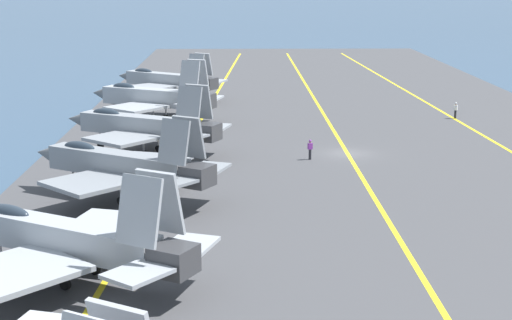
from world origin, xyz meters
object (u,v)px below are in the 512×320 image
at_px(parked_jet_third, 122,164).
at_px(parked_jet_fourth, 143,126).
at_px(parked_jet_fifth, 153,97).
at_px(parked_jet_second, 67,238).
at_px(parked_jet_sixth, 167,80).
at_px(crew_white_vest, 456,110).
at_px(crew_purple_vest, 310,149).

relative_size(parked_jet_third, parked_jet_fourth, 0.97).
xyz_separation_m(parked_jet_third, parked_jet_fifth, (30.27, 1.00, 0.09)).
height_order(parked_jet_second, parked_jet_sixth, parked_jet_second).
relative_size(parked_jet_sixth, crew_white_vest, 8.18).
bearing_deg(parked_jet_sixth, parked_jet_fifth, 179.11).
relative_size(parked_jet_fifth, parked_jet_sixth, 1.02).
bearing_deg(crew_white_vest, parked_jet_sixth, 67.45).
height_order(parked_jet_third, parked_jet_fifth, parked_jet_fifth).
height_order(parked_jet_second, crew_white_vest, parked_jet_second).
distance_m(parked_jet_second, parked_jet_fourth, 29.50).
distance_m(parked_jet_second, crew_white_vest, 56.75).
height_order(parked_jet_second, crew_purple_vest, parked_jet_second).
distance_m(parked_jet_second, crew_purple_vest, 30.90).
distance_m(parked_jet_third, parked_jet_fourth, 14.54).
distance_m(parked_jet_sixth, crew_white_vest, 35.82).
height_order(parked_jet_fourth, crew_purple_vest, parked_jet_fourth).
xyz_separation_m(parked_jet_second, parked_jet_sixth, (59.89, 0.07, 0.29)).
bearing_deg(parked_jet_second, crew_white_vest, -35.55).
bearing_deg(parked_jet_third, parked_jet_sixth, 0.99).
bearing_deg(parked_jet_second, parked_jet_third, -2.71).
height_order(parked_jet_second, parked_jet_third, parked_jet_second).
distance_m(parked_jet_fourth, crew_white_vest, 36.57).
bearing_deg(crew_purple_vest, parked_jet_second, 150.66).
bearing_deg(parked_jet_fourth, parked_jet_fifth, 2.79).
bearing_deg(parked_jet_second, parked_jet_fourth, -0.91).
height_order(parked_jet_fifth, crew_purple_vest, parked_jet_fifth).
relative_size(parked_jet_second, parked_jet_sixth, 1.07).
relative_size(parked_jet_fourth, crew_purple_vest, 8.91).
distance_m(crew_purple_vest, crew_white_vest, 26.26).
xyz_separation_m(parked_jet_second, parked_jet_fourth, (29.50, -0.47, 0.28)).
bearing_deg(crew_purple_vest, parked_jet_fourth, 79.99).
height_order(parked_jet_fifth, crew_white_vest, parked_jet_fifth).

